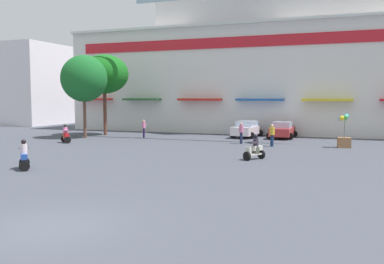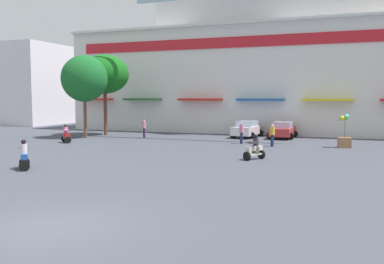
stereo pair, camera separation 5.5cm
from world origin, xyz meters
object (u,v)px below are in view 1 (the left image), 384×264
parked_car_0 (247,129)px  parked_car_1 (282,130)px  pedestrian_0 (241,132)px  pedestrian_1 (272,134)px  scooter_rider_2 (24,157)px  balloon_vendor_cart (344,134)px  plaza_tree_0 (84,79)px  scooter_rider_3 (255,149)px  scooter_rider_1 (66,135)px  plaza_tree_2 (104,74)px  pedestrian_2 (144,127)px

parked_car_0 → parked_car_1: parked_car_0 is taller
pedestrian_0 → pedestrian_1: size_ratio=1.01×
pedestrian_0 → scooter_rider_2: bearing=-116.4°
balloon_vendor_cart → plaza_tree_0: bearing=-178.9°
scooter_rider_3 → parked_car_0: bearing=104.9°
scooter_rider_3 → balloon_vendor_cart: bearing=58.5°
plaza_tree_0 → scooter_rider_1: 6.08m
plaza_tree_2 → parked_car_0: plaza_tree_2 is taller
pedestrian_1 → parked_car_0: bearing=118.2°
plaza_tree_0 → parked_car_1: plaza_tree_0 is taller
plaza_tree_2 → pedestrian_0: size_ratio=4.59×
parked_car_1 → pedestrian_0: bearing=-113.3°
plaza_tree_0 → pedestrian_2: (4.86, 1.94, -4.33)m
balloon_vendor_cart → parked_car_0: bearing=147.9°
pedestrian_1 → parked_car_1: bearing=91.7°
scooter_rider_2 → parked_car_0: bearing=71.7°
scooter_rider_1 → pedestrian_2: pedestrian_2 is taller
scooter_rider_2 → pedestrian_1: (10.10, 14.22, 0.31)m
plaza_tree_2 → parked_car_1: plaza_tree_2 is taller
parked_car_0 → balloon_vendor_cart: (8.33, -5.23, 0.21)m
pedestrian_2 → scooter_rider_1: bearing=-125.1°
pedestrian_2 → parked_car_1: bearing=18.6°
scooter_rider_3 → balloon_vendor_cart: 9.26m
plaza_tree_0 → parked_car_1: (16.52, 5.87, -4.53)m
plaza_tree_0 → scooter_rider_3: (16.86, -7.47, -4.66)m
plaza_tree_0 → scooter_rider_3: 19.02m
parked_car_0 → pedestrian_1: 7.07m
plaza_tree_0 → pedestrian_0: size_ratio=4.40×
pedestrian_2 → balloon_vendor_cart: 16.91m
scooter_rider_3 → pedestrian_1: (-0.16, 6.89, 0.32)m
plaza_tree_2 → parked_car_0: 14.38m
plaza_tree_2 → pedestrian_1: size_ratio=4.64×
plaza_tree_0 → parked_car_1: bearing=19.6°
balloon_vendor_cart → pedestrian_1: bearing=-168.7°
balloon_vendor_cart → scooter_rider_3: bearing=-121.5°
parked_car_1 → balloon_vendor_cart: (5.18, -5.45, 0.22)m
scooter_rider_1 → pedestrian_2: (4.05, 5.76, 0.33)m
plaza_tree_0 → plaza_tree_2: (0.14, 3.10, 0.53)m
pedestrian_0 → scooter_rider_1: bearing=-162.6°
plaza_tree_0 → plaza_tree_2: size_ratio=0.96×
pedestrian_2 → pedestrian_0: bearing=-9.6°
pedestrian_1 → pedestrian_2: pedestrian_1 is taller
plaza_tree_0 → pedestrian_0: (14.15, 0.36, -4.31)m
pedestrian_0 → parked_car_1: bearing=66.7°
balloon_vendor_cart → scooter_rider_2: bearing=-134.7°
plaza_tree_2 → scooter_rider_1: bearing=-84.5°
scooter_rider_3 → pedestrian_2: pedestrian_2 is taller
parked_car_0 → pedestrian_2: pedestrian_2 is taller
parked_car_0 → pedestrian_1: bearing=-61.8°
scooter_rider_2 → pedestrian_0: 16.94m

